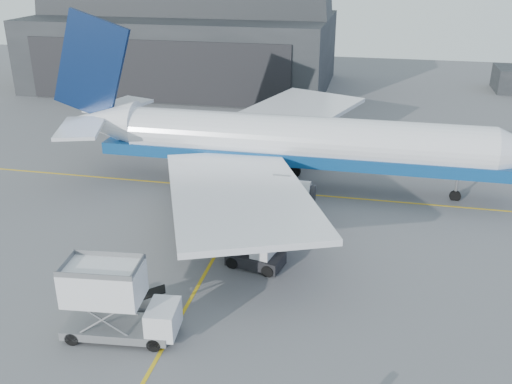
% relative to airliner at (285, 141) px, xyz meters
% --- Properties ---
extents(ground, '(200.00, 200.00, 0.00)m').
position_rel_airliner_xyz_m(ground, '(-2.95, -21.60, -4.81)').
color(ground, '#565659').
rests_on(ground, ground).
extents(taxi_lines, '(80.00, 42.12, 0.02)m').
position_rel_airliner_xyz_m(taxi_lines, '(-2.95, -8.93, -4.80)').
color(taxi_lines, gold).
rests_on(taxi_lines, ground).
extents(hangar, '(50.00, 28.30, 28.00)m').
position_rel_airliner_xyz_m(hangar, '(-24.95, 43.35, 4.73)').
color(hangar, black).
rests_on(hangar, ground).
extents(airliner, '(48.96, 47.48, 17.18)m').
position_rel_airliner_xyz_m(airliner, '(0.00, 0.00, 0.00)').
color(airliner, white).
rests_on(airliner, ground).
extents(catering_truck, '(7.33, 3.33, 4.89)m').
position_rel_airliner_xyz_m(catering_truck, '(-6.08, -26.31, -2.33)').
color(catering_truck, slate).
rests_on(catering_truck, ground).
extents(pushback_tug, '(4.57, 3.22, 1.93)m').
position_rel_airliner_xyz_m(pushback_tug, '(0.61, -16.10, -4.08)').
color(pushback_tug, black).
rests_on(pushback_tug, ground).
extents(belt_loader_a, '(4.50, 2.97, 1.71)m').
position_rel_airliner_xyz_m(belt_loader_a, '(-6.25, -23.91, -4.28)').
color(belt_loader_a, slate).
rests_on(belt_loader_a, ground).
extents(traffic_cone, '(0.36, 0.36, 0.52)m').
position_rel_airliner_xyz_m(traffic_cone, '(0.24, -16.74, -4.56)').
color(traffic_cone, '#FF3D08').
rests_on(traffic_cone, ground).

